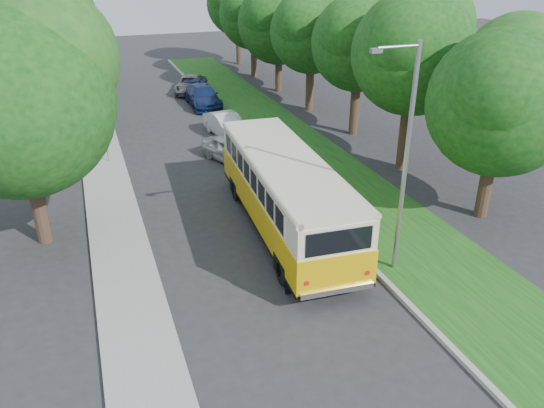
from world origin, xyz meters
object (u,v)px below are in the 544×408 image
object	(u,v)px
vintage_bus	(285,195)
car_white	(227,125)
car_grey	(191,84)
car_silver	(231,150)
lamppost_far	(90,72)
car_blue	(203,96)
lamppost_near	(404,156)

from	to	relation	value
vintage_bus	car_white	bearing A→B (deg)	88.62
car_grey	car_silver	bearing A→B (deg)	-73.96
lamppost_far	car_silver	world-z (taller)	lamppost_far
car_silver	car_blue	world-z (taller)	car_blue
lamppost_near	vintage_bus	size ratio (longest dim) A/B	0.73
lamppost_near	car_silver	world-z (taller)	lamppost_near
car_silver	car_blue	bearing A→B (deg)	62.92
lamppost_far	car_white	bearing A→B (deg)	-13.94
lamppost_near	car_grey	world-z (taller)	lamppost_near
lamppost_near	car_white	xyz separation A→B (m)	(-1.47, 16.66, -3.66)
vintage_bus	car_blue	world-z (taller)	vintage_bus
car_white	lamppost_near	bearing A→B (deg)	-93.54
car_white	car_silver	bearing A→B (deg)	-111.23
vintage_bus	car_grey	bearing A→B (deg)	90.31
car_silver	lamppost_far	bearing A→B (deg)	115.58
lamppost_near	car_grey	size ratio (longest dim) A/B	1.71
car_blue	lamppost_far	bearing A→B (deg)	-143.03
vintage_bus	car_silver	bearing A→B (deg)	92.70
car_blue	car_grey	distance (m)	4.43
vintage_bus	lamppost_far	bearing A→B (deg)	117.29
vintage_bus	car_white	xyz separation A→B (m)	(1.05, 12.57, -0.92)
lamppost_near	vintage_bus	distance (m)	5.53
lamppost_far	vintage_bus	distance (m)	15.96
vintage_bus	car_grey	size ratio (longest dim) A/B	2.33
lamppost_far	car_grey	distance (m)	13.07
vintage_bus	car_silver	size ratio (longest dim) A/B	2.79
car_blue	car_grey	world-z (taller)	car_blue
car_white	car_grey	distance (m)	11.82
lamppost_far	vintage_bus	bearing A→B (deg)	-66.11
car_blue	car_grey	size ratio (longest dim) A/B	1.09
lamppost_far	car_blue	size ratio (longest dim) A/B	1.46
lamppost_near	vintage_bus	xyz separation A→B (m)	(-2.52, 4.09, -2.75)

